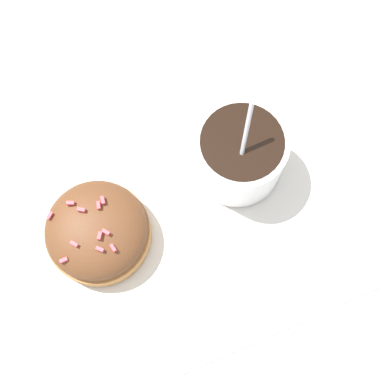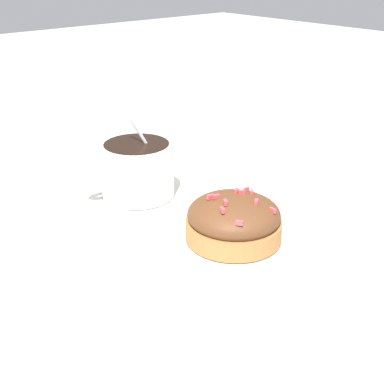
% 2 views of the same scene
% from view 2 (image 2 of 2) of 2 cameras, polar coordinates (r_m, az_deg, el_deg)
% --- Properties ---
extents(ground_plane, '(3.00, 3.00, 0.00)m').
position_cam_2_polar(ground_plane, '(0.60, -0.72, -2.47)').
color(ground_plane, '#B2B2B7').
extents(paper_napkin, '(0.34, 0.31, 0.00)m').
position_cam_2_polar(paper_napkin, '(0.60, -0.72, -2.35)').
color(paper_napkin, white).
rests_on(paper_napkin, ground_plane).
extents(coffee_cup, '(0.09, 0.11, 0.11)m').
position_cam_2_polar(coffee_cup, '(0.64, -5.96, 2.64)').
color(coffee_cup, white).
rests_on(coffee_cup, paper_napkin).
extents(frosted_pastry, '(0.10, 0.10, 0.05)m').
position_cam_2_polar(frosted_pastry, '(0.54, 4.29, -3.05)').
color(frosted_pastry, '#B2753D').
rests_on(frosted_pastry, paper_napkin).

